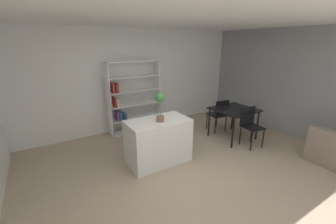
% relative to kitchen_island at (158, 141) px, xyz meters
% --- Properties ---
extents(ground_plane, '(9.50, 9.50, 0.00)m').
position_rel_kitchen_island_xyz_m(ground_plane, '(0.18, -0.78, -0.44)').
color(ground_plane, tan).
extents(ceiling_slab, '(6.91, 5.69, 0.06)m').
position_rel_kitchen_island_xyz_m(ceiling_slab, '(0.18, -0.78, 2.26)').
color(ceiling_slab, white).
rests_on(ceiling_slab, ground_plane).
extents(back_partition, '(6.91, 0.06, 2.67)m').
position_rel_kitchen_island_xyz_m(back_partition, '(0.18, 2.04, 0.89)').
color(back_partition, white).
rests_on(back_partition, ground_plane).
extents(right_partition_gray, '(0.06, 5.69, 2.67)m').
position_rel_kitchen_island_xyz_m(right_partition_gray, '(3.61, -0.78, 0.89)').
color(right_partition_gray, gray).
rests_on(right_partition_gray, ground_plane).
extents(kitchen_island, '(1.21, 0.68, 0.89)m').
position_rel_kitchen_island_xyz_m(kitchen_island, '(0.00, 0.00, 0.00)').
color(kitchen_island, white).
rests_on(kitchen_island, ground_plane).
extents(potted_plant_on_island, '(0.17, 0.17, 0.54)m').
position_rel_kitchen_island_xyz_m(potted_plant_on_island, '(0.01, -0.07, 0.78)').
color(potted_plant_on_island, brown).
rests_on(potted_plant_on_island, kitchen_island).
extents(open_bookshelf, '(1.38, 0.33, 1.88)m').
position_rel_kitchen_island_xyz_m(open_bookshelf, '(0.15, 1.72, 0.47)').
color(open_bookshelf, white).
rests_on(open_bookshelf, ground_plane).
extents(dining_table, '(0.99, 0.91, 0.76)m').
position_rel_kitchen_island_xyz_m(dining_table, '(2.15, 0.01, 0.24)').
color(dining_table, black).
rests_on(dining_table, ground_plane).
extents(dining_chair_near, '(0.46, 0.47, 0.91)m').
position_rel_kitchen_island_xyz_m(dining_chair_near, '(2.16, -0.47, 0.10)').
color(dining_chair_near, black).
rests_on(dining_chair_near, ground_plane).
extents(dining_chair_far, '(0.45, 0.49, 0.89)m').
position_rel_kitchen_island_xyz_m(dining_chair_far, '(2.13, 0.49, 0.08)').
color(dining_chair_far, black).
rests_on(dining_chair_far, ground_plane).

